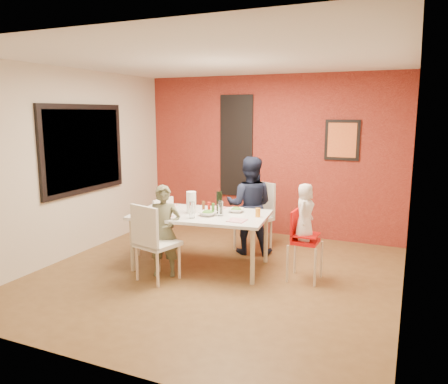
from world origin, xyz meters
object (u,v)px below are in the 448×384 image
at_px(child_near, 164,231).
at_px(toddler, 305,212).
at_px(chair_far, 257,212).
at_px(chair_left, 158,223).
at_px(dining_table, 201,218).
at_px(wine_bottle, 219,202).
at_px(paper_towel_roll, 191,202).
at_px(child_far, 250,205).
at_px(high_chair, 302,238).
at_px(chair_near, 152,239).

relative_size(child_near, toddler, 1.67).
distance_m(chair_far, chair_left, 1.51).
height_order(chair_far, child_near, child_near).
bearing_deg(dining_table, chair_far, 68.50).
bearing_deg(wine_bottle, dining_table, -153.78).
bearing_deg(paper_towel_roll, child_near, -109.09).
bearing_deg(child_far, child_near, 49.63).
xyz_separation_m(chair_far, paper_towel_roll, (-0.55, -1.10, 0.32)).
bearing_deg(toddler, wine_bottle, 94.01).
bearing_deg(child_far, high_chair, 129.86).
height_order(chair_near, child_far, child_far).
bearing_deg(toddler, child_near, 113.61).
distance_m(child_near, paper_towel_roll, 0.57).
relative_size(dining_table, child_far, 1.30).
xyz_separation_m(child_far, wine_bottle, (-0.17, -0.72, 0.17)).
distance_m(wine_bottle, paper_towel_roll, 0.38).
height_order(chair_left, high_chair, high_chair).
relative_size(chair_near, child_far, 0.68).
bearing_deg(high_chair, chair_left, 89.22).
relative_size(chair_left, wine_bottle, 2.90).
relative_size(chair_left, child_near, 0.74).
bearing_deg(high_chair, chair_far, 44.97).
height_order(chair_near, toddler, toddler).
xyz_separation_m(dining_table, chair_left, (-0.78, 0.17, -0.19)).
distance_m(chair_far, child_near, 1.71).
relative_size(child_near, wine_bottle, 3.94).
bearing_deg(chair_far, child_far, -76.06).
relative_size(chair_near, chair_left, 1.13).
xyz_separation_m(chair_near, wine_bottle, (0.53, 0.83, 0.35)).
bearing_deg(chair_left, dining_table, 88.69).
bearing_deg(child_near, high_chair, -1.23).
relative_size(dining_table, child_near, 1.60).
bearing_deg(paper_towel_roll, high_chair, 4.48).
bearing_deg(wine_bottle, paper_towel_roll, -159.31).
distance_m(chair_far, toddler, 1.41).
xyz_separation_m(chair_far, toddler, (0.96, -0.98, 0.30)).
bearing_deg(toddler, high_chair, 92.54).
bearing_deg(high_chair, chair_near, 117.14).
height_order(toddler, paper_towel_roll, toddler).
xyz_separation_m(chair_far, chair_left, (-1.20, -0.91, -0.09)).
relative_size(chair_far, paper_towel_roll, 3.52).
xyz_separation_m(high_chair, child_far, (-0.98, 0.74, 0.19)).
bearing_deg(dining_table, wine_bottle, 26.22).
distance_m(chair_near, chair_left, 1.01).
bearing_deg(wine_bottle, toddler, -0.83).
bearing_deg(child_far, toddler, 130.42).
relative_size(chair_far, wine_bottle, 3.43).
height_order(chair_far, child_far, child_far).
bearing_deg(chair_left, high_chair, 98.90).
height_order(dining_table, paper_towel_roll, paper_towel_roll).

